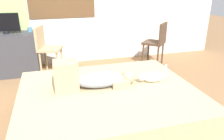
% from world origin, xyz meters
% --- Properties ---
extents(ground_plane, '(16.00, 16.00, 0.00)m').
position_xyz_m(ground_plane, '(0.00, 0.00, 0.00)').
color(ground_plane, olive).
extents(bed, '(2.02, 1.66, 0.43)m').
position_xyz_m(bed, '(0.10, 0.06, 0.21)').
color(bed, '#997A56').
rests_on(bed, ground).
extents(person_lying, '(0.94, 0.29, 0.34)m').
position_xyz_m(person_lying, '(-0.07, 0.17, 0.55)').
color(person_lying, '#8C939E').
rests_on(person_lying, bed).
extents(cat, '(0.36, 0.12, 0.21)m').
position_xyz_m(cat, '(0.66, 0.11, 0.50)').
color(cat, silver).
rests_on(cat, bed).
extents(desk, '(0.90, 0.56, 0.74)m').
position_xyz_m(desk, '(-1.17, 2.02, 0.37)').
color(desk, '#38383D').
rests_on(desk, ground).
extents(tv_monitor, '(0.48, 0.10, 0.35)m').
position_xyz_m(tv_monitor, '(-1.20, 2.02, 0.92)').
color(tv_monitor, black).
rests_on(tv_monitor, desk).
extents(cup, '(0.08, 0.08, 0.08)m').
position_xyz_m(cup, '(-0.82, 2.08, 0.78)').
color(cup, teal).
rests_on(cup, desk).
extents(chair_by_desk, '(0.48, 0.48, 0.86)m').
position_xyz_m(chair_by_desk, '(-0.56, 1.87, 0.51)').
color(chair_by_desk, tan).
rests_on(chair_by_desk, ground).
extents(chair_spare, '(0.54, 0.54, 0.86)m').
position_xyz_m(chair_spare, '(1.53, 1.70, 0.51)').
color(chair_spare, '#4C3828').
rests_on(chair_spare, ground).
extents(curtain_left, '(0.44, 0.06, 2.37)m').
position_xyz_m(curtain_left, '(-1.06, 2.30, 1.18)').
color(curtain_left, '#ADCC75').
rests_on(curtain_left, ground).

